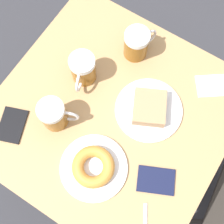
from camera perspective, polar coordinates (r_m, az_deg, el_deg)
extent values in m
plane|color=#333338|center=(1.85, 0.00, -7.40)|extent=(8.00, 8.00, 0.00)
cube|color=tan|center=(1.15, 0.00, -0.55)|extent=(0.82, 0.83, 0.03)
cylinder|color=black|center=(1.70, -4.01, 12.27)|extent=(0.04, 0.04, 0.71)
cylinder|color=black|center=(1.57, -19.42, -8.60)|extent=(0.04, 0.04, 0.71)
cylinder|color=black|center=(1.61, 18.58, -0.69)|extent=(0.04, 0.04, 0.71)
cylinder|color=#2D2823|center=(1.71, 19.11, -7.78)|extent=(0.03, 0.03, 0.45)
cylinder|color=#2D2823|center=(1.64, 14.85, -18.83)|extent=(0.03, 0.03, 0.45)
cylinder|color=silver|center=(1.14, 6.71, 0.38)|extent=(0.25, 0.25, 0.01)
cube|color=tan|center=(1.11, 6.86, 0.83)|extent=(0.16, 0.16, 0.04)
cylinder|color=silver|center=(1.08, -3.36, -10.13)|extent=(0.23, 0.23, 0.01)
torus|color=#D18938|center=(1.06, -3.44, -9.94)|extent=(0.14, 0.14, 0.04)
cylinder|color=#8C5619|center=(1.19, 4.40, 12.02)|extent=(0.09, 0.09, 0.10)
cylinder|color=white|center=(1.14, 4.64, 13.59)|extent=(0.09, 0.09, 0.02)
torus|color=silver|center=(1.20, 6.51, 13.33)|extent=(0.08, 0.04, 0.08)
cylinder|color=#8C5619|center=(1.09, -10.59, -0.65)|extent=(0.09, 0.09, 0.10)
cylinder|color=white|center=(1.04, -11.19, 0.39)|extent=(0.09, 0.09, 0.02)
torus|color=silver|center=(1.07, -8.08, -0.75)|extent=(0.04, 0.08, 0.08)
cylinder|color=#8C5619|center=(1.15, -5.25, 7.68)|extent=(0.09, 0.09, 0.10)
cylinder|color=white|center=(1.09, -5.54, 9.10)|extent=(0.09, 0.09, 0.02)
torus|color=silver|center=(1.12, -5.97, 5.65)|extent=(0.08, 0.04, 0.08)
cube|color=white|center=(1.23, 17.82, 4.61)|extent=(0.14, 0.15, 0.00)
cube|color=black|center=(1.17, -17.82, -2.29)|extent=(0.15, 0.13, 0.01)
cube|color=#141938|center=(1.09, 8.04, -12.27)|extent=(0.13, 0.15, 0.01)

